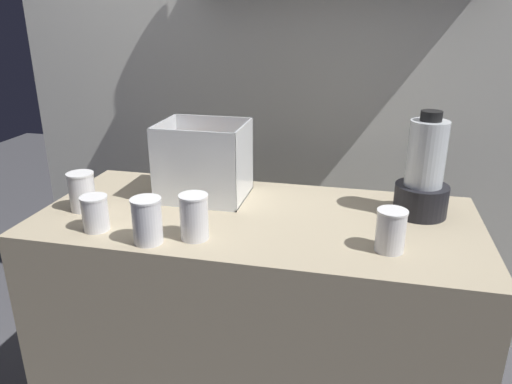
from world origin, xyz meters
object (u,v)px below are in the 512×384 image
object	(u,v)px
juice_cup_carrot_left	(95,215)
juice_cup_orange_right	(194,220)
carrot_display_bin	(204,174)
blender_pitcher	(424,176)
juice_cup_carrot_far_left	(82,194)
juice_cup_orange_far_right	(390,233)
juice_cup_carrot_middle	(147,224)

from	to	relation	value
juice_cup_carrot_left	juice_cup_orange_right	size ratio (longest dim) A/B	0.80
carrot_display_bin	blender_pitcher	world-z (taller)	blender_pitcher
juice_cup_carrot_left	juice_cup_orange_right	bearing A→B (deg)	1.88
juice_cup_carrot_far_left	juice_cup_orange_right	world-z (taller)	juice_cup_orange_right
juice_cup_carrot_left	juice_cup_orange_right	world-z (taller)	juice_cup_orange_right
juice_cup_orange_right	juice_cup_orange_far_right	size ratio (longest dim) A/B	1.12
juice_cup_carrot_far_left	juice_cup_carrot_middle	world-z (taller)	juice_cup_carrot_middle
carrot_display_bin	juice_cup_carrot_far_left	size ratio (longest dim) A/B	2.30
blender_pitcher	juice_cup_orange_far_right	bearing A→B (deg)	-109.87
carrot_display_bin	juice_cup_carrot_far_left	distance (m)	0.41
blender_pitcher	juice_cup_carrot_far_left	bearing A→B (deg)	-169.16
blender_pitcher	juice_cup_orange_far_right	distance (m)	0.31
juice_cup_carrot_far_left	juice_cup_orange_far_right	world-z (taller)	juice_cup_carrot_far_left
blender_pitcher	juice_cup_carrot_middle	bearing A→B (deg)	-153.54
juice_cup_carrot_far_left	juice_cup_orange_right	size ratio (longest dim) A/B	0.95
carrot_display_bin	juice_cup_carrot_far_left	world-z (taller)	carrot_display_bin
carrot_display_bin	juice_cup_carrot_middle	world-z (taller)	carrot_display_bin
juice_cup_carrot_middle	juice_cup_orange_far_right	size ratio (longest dim) A/B	1.11
carrot_display_bin	juice_cup_orange_right	distance (m)	0.34
juice_cup_orange_right	juice_cup_orange_far_right	distance (m)	0.55
juice_cup_carrot_far_left	juice_cup_carrot_middle	bearing A→B (deg)	-29.42
juice_cup_carrot_far_left	carrot_display_bin	bearing A→B (deg)	30.47
blender_pitcher	juice_cup_carrot_left	bearing A→B (deg)	-160.52
blender_pitcher	juice_cup_orange_far_right	world-z (taller)	blender_pitcher
juice_cup_carrot_far_left	juice_cup_carrot_middle	distance (m)	0.36
juice_cup_orange_far_right	blender_pitcher	bearing A→B (deg)	70.13
blender_pitcher	juice_cup_carrot_middle	distance (m)	0.86
carrot_display_bin	juice_cup_carrot_left	xyz separation A→B (m)	(-0.23, -0.34, -0.04)
juice_cup_carrot_far_left	juice_cup_carrot_left	distance (m)	0.18
juice_cup_carrot_left	blender_pitcher	bearing A→B (deg)	19.48
juice_cup_carrot_left	juice_cup_orange_far_right	distance (m)	0.85
carrot_display_bin	juice_cup_carrot_far_left	bearing A→B (deg)	-149.53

